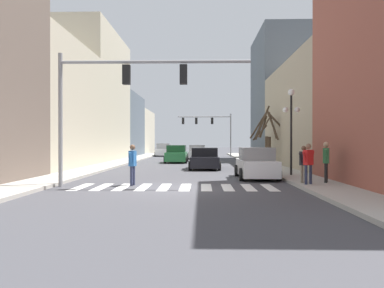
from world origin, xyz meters
TOP-DOWN VIEW (x-y plane):
  - ground_plane at (0.00, 0.00)m, footprint 240.00×240.00m
  - sidewalk_left at (-6.27, 0.00)m, footprint 2.11×90.00m
  - sidewalk_right at (6.27, 0.00)m, footprint 2.11×90.00m
  - building_row_left at (-10.32, 21.03)m, footprint 6.00×58.00m
  - building_row_right at (10.32, 12.94)m, footprint 6.00×37.85m
  - crosswalk_stripes at (0.00, 0.60)m, footprint 8.55×2.60m
  - traffic_signal_near at (-2.40, 0.63)m, footprint 8.30×0.28m
  - traffic_signal_far at (2.28, 33.58)m, footprint 7.02×0.28m
  - street_lamp_right_corner at (6.04, 5.12)m, footprint 0.95×0.36m
  - car_parked_left_near at (-1.22, 19.93)m, footprint 2.11×4.82m
  - car_driving_toward_lane at (1.36, 11.29)m, footprint 2.20×4.16m
  - car_parked_right_far at (4.07, 4.57)m, footprint 2.05×4.21m
  - car_parked_right_near at (0.63, 27.47)m, footprint 2.13×4.38m
  - car_driving_away_lane at (-4.00, 35.53)m, footprint 2.19×4.11m
  - pedestrian_near_right_corner at (5.69, 0.59)m, footprint 0.66×0.50m
  - pedestrian_on_right_sidewalk at (6.66, 1.27)m, footprint 0.38×0.75m
  - pedestrian_on_left_sidewalk at (-1.94, 1.21)m, footprint 0.29×0.79m
  - pedestrian_crossing_street at (5.66, 1.21)m, footprint 0.58×0.53m
  - street_tree_right_near at (6.50, 16.22)m, footprint 2.43×1.83m
  - street_tree_left_mid at (6.62, 14.42)m, footprint 2.85×1.26m

SIDE VIEW (x-z plane):
  - ground_plane at x=0.00m, z-range 0.00..0.00m
  - crosswalk_stripes at x=0.00m, z-range 0.00..0.01m
  - sidewalk_left at x=-6.27m, z-range 0.00..0.15m
  - sidewalk_right at x=6.27m, z-range 0.00..0.15m
  - car_driving_toward_lane at x=1.36m, z-range -0.04..1.49m
  - car_parked_right_near at x=0.63m, z-range -0.05..1.55m
  - car_parked_left_near at x=-1.22m, z-range -0.05..1.59m
  - car_parked_right_far at x=4.07m, z-range -0.06..1.60m
  - car_driving_away_lane at x=-4.00m, z-range -0.06..1.68m
  - pedestrian_on_left_sidewalk at x=-1.94m, z-range 0.17..2.00m
  - pedestrian_crossing_street at x=5.66m, z-range 0.30..1.93m
  - pedestrian_near_right_corner at x=5.69m, z-range 0.31..2.04m
  - pedestrian_on_right_sidewalk at x=6.66m, z-range 0.32..2.12m
  - street_tree_left_mid at x=6.62m, z-range -0.01..4.68m
  - street_tree_right_near at x=6.50m, z-range 0.12..4.67m
  - street_lamp_right_corner at x=6.04m, z-range 1.10..5.79m
  - traffic_signal_far at x=2.28m, z-range 1.38..7.03m
  - traffic_signal_near at x=-2.40m, z-range 1.39..7.18m
  - building_row_left at x=-10.32m, z-range -1.39..11.49m
  - building_row_right at x=10.32m, z-range -0.91..12.98m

